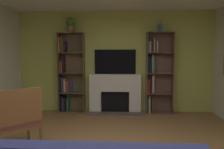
{
  "coord_description": "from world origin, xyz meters",
  "views": [
    {
      "loc": [
        0.19,
        -2.87,
        1.5
      ],
      "look_at": [
        0.0,
        1.25,
        1.16
      ],
      "focal_mm": 35.54,
      "sensor_mm": 36.0,
      "label": 1
    }
  ],
  "objects_px": {
    "potted_plant": "(71,24)",
    "armchair": "(16,119)",
    "bookshelf_right": "(156,73)",
    "bookshelf_left": "(69,75)",
    "tv": "(115,62)",
    "fireplace": "(115,92)",
    "vase_with_flowers": "(160,27)"
  },
  "relations": [
    {
      "from": "armchair",
      "to": "tv",
      "type": "bearing_deg",
      "value": 60.8
    },
    {
      "from": "fireplace",
      "to": "bookshelf_right",
      "type": "bearing_deg",
      "value": 0.1
    },
    {
      "from": "fireplace",
      "to": "bookshelf_left",
      "type": "bearing_deg",
      "value": 179.64
    },
    {
      "from": "tv",
      "to": "vase_with_flowers",
      "type": "height_order",
      "value": "vase_with_flowers"
    },
    {
      "from": "tv",
      "to": "bookshelf_right",
      "type": "height_order",
      "value": "bookshelf_right"
    },
    {
      "from": "tv",
      "to": "bookshelf_right",
      "type": "distance_m",
      "value": 1.12
    },
    {
      "from": "bookshelf_right",
      "to": "armchair",
      "type": "distance_m",
      "value": 3.66
    },
    {
      "from": "bookshelf_left",
      "to": "bookshelf_right",
      "type": "xyz_separation_m",
      "value": [
        2.33,
        -0.01,
        0.07
      ]
    },
    {
      "from": "bookshelf_right",
      "to": "armchair",
      "type": "relative_size",
      "value": 2.09
    },
    {
      "from": "vase_with_flowers",
      "to": "armchair",
      "type": "height_order",
      "value": "vase_with_flowers"
    },
    {
      "from": "bookshelf_left",
      "to": "potted_plant",
      "type": "relative_size",
      "value": 5.53
    },
    {
      "from": "tv",
      "to": "bookshelf_left",
      "type": "xyz_separation_m",
      "value": [
        -1.26,
        -0.07,
        -0.37
      ]
    },
    {
      "from": "fireplace",
      "to": "armchair",
      "type": "distance_m",
      "value": 2.95
    },
    {
      "from": "vase_with_flowers",
      "to": "bookshelf_right",
      "type": "bearing_deg",
      "value": 153.73
    },
    {
      "from": "potted_plant",
      "to": "armchair",
      "type": "distance_m",
      "value": 3.13
    },
    {
      "from": "bookshelf_right",
      "to": "tv",
      "type": "bearing_deg",
      "value": 176.01
    },
    {
      "from": "tv",
      "to": "vase_with_flowers",
      "type": "relative_size",
      "value": 2.86
    },
    {
      "from": "potted_plant",
      "to": "armchair",
      "type": "xyz_separation_m",
      "value": [
        -0.3,
        -2.52,
        -1.83
      ]
    },
    {
      "from": "bookshelf_left",
      "to": "bookshelf_right",
      "type": "bearing_deg",
      "value": -0.15
    },
    {
      "from": "fireplace",
      "to": "bookshelf_left",
      "type": "xyz_separation_m",
      "value": [
        -1.26,
        0.01,
        0.46
      ]
    },
    {
      "from": "potted_plant",
      "to": "vase_with_flowers",
      "type": "distance_m",
      "value": 2.34
    },
    {
      "from": "bookshelf_right",
      "to": "vase_with_flowers",
      "type": "height_order",
      "value": "vase_with_flowers"
    },
    {
      "from": "tv",
      "to": "bookshelf_left",
      "type": "bearing_deg",
      "value": -176.85
    },
    {
      "from": "fireplace",
      "to": "bookshelf_left",
      "type": "relative_size",
      "value": 0.69
    },
    {
      "from": "fireplace",
      "to": "armchair",
      "type": "xyz_separation_m",
      "value": [
        -1.47,
        -2.56,
        -0.02
      ]
    },
    {
      "from": "fireplace",
      "to": "vase_with_flowers",
      "type": "relative_size",
      "value": 3.83
    },
    {
      "from": "fireplace",
      "to": "bookshelf_left",
      "type": "height_order",
      "value": "bookshelf_left"
    },
    {
      "from": "fireplace",
      "to": "vase_with_flowers",
      "type": "xyz_separation_m",
      "value": [
        1.17,
        -0.04,
        1.71
      ]
    },
    {
      "from": "tv",
      "to": "potted_plant",
      "type": "distance_m",
      "value": 1.54
    },
    {
      "from": "armchair",
      "to": "bookshelf_left",
      "type": "bearing_deg",
      "value": 85.16
    },
    {
      "from": "tv",
      "to": "bookshelf_left",
      "type": "relative_size",
      "value": 0.52
    },
    {
      "from": "fireplace",
      "to": "bookshelf_right",
      "type": "relative_size",
      "value": 0.69
    }
  ]
}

